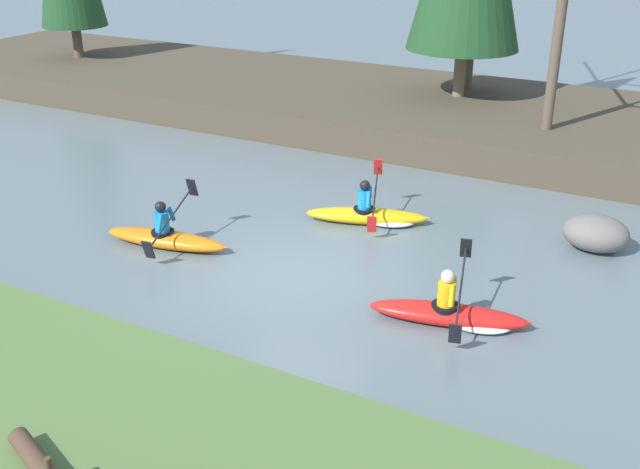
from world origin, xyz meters
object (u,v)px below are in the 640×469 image
at_px(kayaker_trailing, 166,237).
at_px(boulder_midstream, 596,233).
at_px(kayaker_lead, 455,314).
at_px(kayaker_middle, 372,215).

bearing_deg(kayaker_trailing, boulder_midstream, 18.01).
distance_m(kayaker_lead, kayaker_trailing, 6.28).
relative_size(kayaker_lead, kayaker_middle, 1.02).
relative_size(kayaker_trailing, boulder_midstream, 2.09).
distance_m(kayaker_middle, kayaker_trailing, 4.51).
bearing_deg(kayaker_trailing, kayaker_lead, -10.50).
height_order(kayaker_lead, kayaker_middle, same).
xyz_separation_m(kayaker_trailing, boulder_midstream, (7.85, 4.04, 0.16)).
distance_m(kayaker_lead, kayaker_middle, 4.48).
bearing_deg(kayaker_middle, kayaker_trailing, -156.54).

